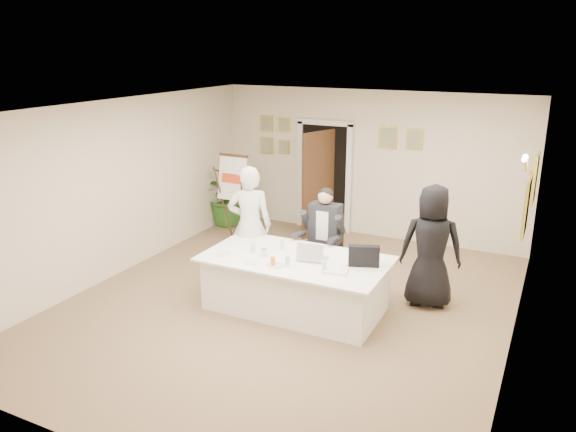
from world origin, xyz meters
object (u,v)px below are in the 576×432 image
(paper_stack, at_px, (336,271))
(standing_man, at_px, (250,225))
(laptop_bag, at_px, (364,256))
(flip_chart, at_px, (235,202))
(standing_woman, at_px, (431,246))
(steel_jug, at_px, (264,253))
(oj_glass, at_px, (273,262))
(potted_palm, at_px, (230,195))
(conference_table, at_px, (295,283))
(laptop, at_px, (314,250))
(seated_man, at_px, (324,235))

(paper_stack, bearing_deg, standing_man, 155.07)
(laptop_bag, xyz_separation_m, paper_stack, (-0.26, -0.36, -0.13))
(flip_chart, xyz_separation_m, standing_woman, (3.90, -1.13, 0.12))
(standing_woman, xyz_separation_m, steel_jug, (-2.05, -1.12, -0.06))
(paper_stack, relative_size, oj_glass, 2.40)
(potted_palm, height_order, oj_glass, potted_palm)
(standing_woman, distance_m, steel_jug, 2.34)
(standing_man, xyz_separation_m, steel_jug, (0.65, -0.72, -0.10))
(paper_stack, distance_m, steel_jug, 1.10)
(conference_table, height_order, paper_stack, paper_stack)
(standing_man, xyz_separation_m, laptop, (1.31, -0.51, -0.02))
(standing_woman, bearing_deg, seated_man, -16.02)
(standing_man, relative_size, potted_palm, 1.47)
(laptop_bag, bearing_deg, seated_man, 115.74)
(potted_palm, bearing_deg, conference_table, -45.31)
(laptop, height_order, oj_glass, laptop)
(steel_jug, bearing_deg, paper_stack, -4.52)
(conference_table, relative_size, standing_woman, 1.44)
(seated_man, bearing_deg, standing_man, -155.01)
(conference_table, distance_m, paper_stack, 0.83)
(potted_palm, bearing_deg, standing_man, -51.97)
(seated_man, distance_m, paper_stack, 1.50)
(laptop, bearing_deg, laptop_bag, -4.96)
(standing_man, height_order, oj_glass, standing_man)
(oj_glass, bearing_deg, laptop, 50.98)
(standing_woman, xyz_separation_m, potted_palm, (-4.53, 1.95, -0.25))
(standing_man, xyz_separation_m, laptop_bag, (2.00, -0.45, -0.01))
(conference_table, relative_size, oj_glass, 19.65)
(flip_chart, distance_m, oj_glass, 3.29)
(seated_man, bearing_deg, oj_glass, -95.14)
(laptop, bearing_deg, standing_woman, 23.12)
(standing_woman, bearing_deg, standing_man, -4.12)
(flip_chart, height_order, steel_jug, flip_chart)
(potted_palm, distance_m, laptop_bag, 4.75)
(potted_palm, relative_size, laptop, 3.31)
(standing_man, bearing_deg, oj_glass, 109.32)
(seated_man, xyz_separation_m, standing_woman, (1.67, -0.10, 0.12))
(laptop_bag, height_order, steel_jug, laptop_bag)
(conference_table, bearing_deg, standing_man, 151.31)
(potted_palm, bearing_deg, seated_man, -32.77)
(conference_table, bearing_deg, standing_woman, 30.84)
(conference_table, xyz_separation_m, laptop_bag, (0.94, 0.13, 0.52))
(conference_table, height_order, oj_glass, oj_glass)
(seated_man, bearing_deg, conference_table, -89.40)
(flip_chart, bearing_deg, paper_stack, -38.52)
(seated_man, xyz_separation_m, standing_man, (-1.03, -0.50, 0.17))
(laptop_bag, bearing_deg, paper_stack, -145.13)
(potted_palm, bearing_deg, standing_woman, -23.22)
(conference_table, xyz_separation_m, potted_palm, (-2.89, 2.93, 0.24))
(standing_man, bearing_deg, paper_stack, 131.38)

